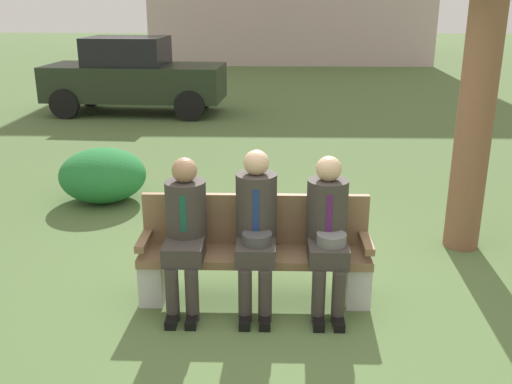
# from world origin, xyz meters

# --- Properties ---
(ground_plane) EXTENTS (80.00, 80.00, 0.00)m
(ground_plane) POSITION_xyz_m (0.00, 0.00, 0.00)
(ground_plane) COLOR #506A3A
(park_bench) EXTENTS (1.95, 0.44, 0.90)m
(park_bench) POSITION_xyz_m (-0.22, 0.15, 0.42)
(park_bench) COLOR brown
(park_bench) RESTS_ON ground
(seated_man_left) EXTENTS (0.34, 0.72, 1.26)m
(seated_man_left) POSITION_xyz_m (-0.79, 0.02, 0.71)
(seated_man_left) COLOR #38332D
(seated_man_left) RESTS_ON ground
(seated_man_middle) EXTENTS (0.34, 0.72, 1.33)m
(seated_man_middle) POSITION_xyz_m (-0.21, 0.02, 0.74)
(seated_man_middle) COLOR #38332D
(seated_man_middle) RESTS_ON ground
(seated_man_right) EXTENTS (0.34, 0.72, 1.29)m
(seated_man_right) POSITION_xyz_m (0.38, 0.01, 0.72)
(seated_man_right) COLOR #38332D
(seated_man_right) RESTS_ON ground
(shrub_near_bench) EXTENTS (1.10, 1.01, 0.69)m
(shrub_near_bench) POSITION_xyz_m (-2.23, 2.63, 0.34)
(shrub_near_bench) COLOR #247837
(shrub_near_bench) RESTS_ON ground
(parked_car_near) EXTENTS (3.99, 1.92, 1.68)m
(parked_car_near) POSITION_xyz_m (-3.17, 8.61, 0.84)
(parked_car_near) COLOR #232D1E
(parked_car_near) RESTS_ON ground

